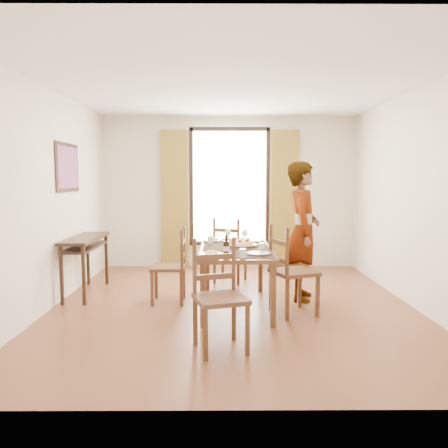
{
  "coord_description": "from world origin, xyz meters",
  "views": [
    {
      "loc": [
        -0.15,
        -5.38,
        1.61
      ],
      "look_at": [
        -0.11,
        0.39,
        1.0
      ],
      "focal_mm": 35.0,
      "sensor_mm": 36.0,
      "label": 1
    }
  ],
  "objects_px": {
    "dining_table": "(236,253)",
    "pasta_platter": "(241,242)",
    "console_table": "(85,245)",
    "man": "(303,231)"
  },
  "relations": [
    {
      "from": "console_table",
      "to": "pasta_platter",
      "type": "relative_size",
      "value": 3.0
    },
    {
      "from": "console_table",
      "to": "pasta_platter",
      "type": "bearing_deg",
      "value": -14.71
    },
    {
      "from": "console_table",
      "to": "dining_table",
      "type": "xyz_separation_m",
      "value": [
        2.06,
        -0.65,
        0.0
      ]
    },
    {
      "from": "console_table",
      "to": "man",
      "type": "distance_m",
      "value": 2.98
    },
    {
      "from": "dining_table",
      "to": "pasta_platter",
      "type": "xyz_separation_m",
      "value": [
        0.07,
        0.09,
        0.12
      ]
    },
    {
      "from": "console_table",
      "to": "man",
      "type": "bearing_deg",
      "value": -5.42
    },
    {
      "from": "console_table",
      "to": "dining_table",
      "type": "distance_m",
      "value": 2.16
    },
    {
      "from": "console_table",
      "to": "man",
      "type": "xyz_separation_m",
      "value": [
        2.96,
        -0.28,
        0.23
      ]
    },
    {
      "from": "dining_table",
      "to": "pasta_platter",
      "type": "distance_m",
      "value": 0.16
    },
    {
      "from": "pasta_platter",
      "to": "console_table",
      "type": "bearing_deg",
      "value": 165.29
    }
  ]
}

